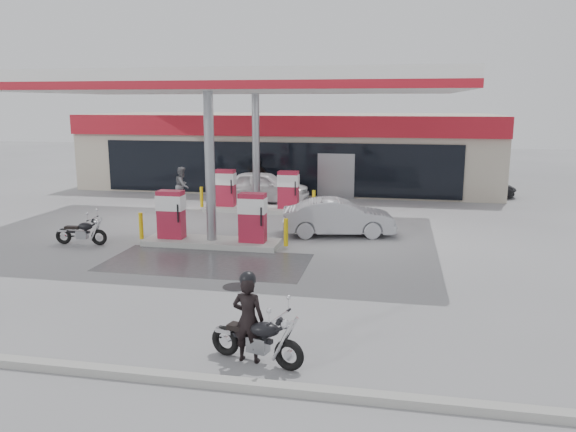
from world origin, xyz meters
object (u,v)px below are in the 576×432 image
biker_main (248,319)px  parked_car_left (183,178)px  main_motorcycle (258,340)px  attendant (182,186)px  hatchback_silver (338,217)px  sedan_white (263,187)px  parked_car_right (476,186)px  pump_island_near (211,224)px  pump_island_far (257,195)px  parked_motorcycle (82,233)px  biker_walking (258,178)px

biker_main → parked_car_left: biker_main is taller
main_motorcycle → attendant: 16.75m
biker_main → hatchback_silver: size_ratio=0.41×
main_motorcycle → hatchback_silver: (0.36, 10.23, 0.21)m
hatchback_silver → parked_car_left: hatchback_silver is taller
sedan_white → parked_car_right: bearing=-70.4°
pump_island_near → parked_car_left: (-5.74, 12.00, -0.19)m
pump_island_near → pump_island_far: same height
parked_car_left → parked_car_right: (15.58, 0.00, 0.01)m
biker_main → attendant: 16.62m
parked_motorcycle → parked_car_left: parked_car_left is taller
sedan_white → attendant: (-3.54, -1.20, 0.12)m
biker_main → parked_car_right: bearing=-103.2°
main_motorcycle → hatchback_silver: hatchback_silver is taller
biker_main → parked_car_left: bearing=-60.8°
parked_motorcycle → attendant: 7.82m
parked_motorcycle → biker_walking: biker_walking is taller
parked_car_left → parked_car_right: bearing=-114.8°
pump_island_far → parked_car_right: (9.84, 6.00, -0.18)m
pump_island_near → main_motorcycle: size_ratio=2.75×
attendant → pump_island_far: bearing=-109.0°
attendant → parked_car_right: size_ratio=0.45×
pump_island_far → sedan_white: bearing=96.1°
biker_main → sedan_white: 16.59m
main_motorcycle → attendant: attendant is taller
main_motorcycle → parked_car_left: (-9.34, 20.03, 0.09)m
pump_island_near → sedan_white: bearing=91.7°
attendant → biker_walking: 4.02m
parked_car_left → sedan_white: bearing=-149.4°
main_motorcycle → pump_island_near: bearing=130.0°
sedan_white → pump_island_far: bearing=-174.9°
biker_main → hatchback_silver: (0.55, 10.18, -0.16)m
sedan_white → parked_car_left: 6.70m
pump_island_near → parked_car_left: bearing=115.6°
biker_main → parked_motorcycle: 10.50m
biker_walking → hatchback_silver: bearing=-75.0°
pump_island_far → hatchback_silver: size_ratio=1.31×
parked_motorcycle → attendant: attendant is taller
parked_car_right → pump_island_far: bearing=126.1°
biker_main → attendant: attendant is taller
biker_main → pump_island_far: bearing=-71.7°
pump_island_near → parked_motorcycle: pump_island_near is taller
pump_island_far → hatchback_silver: 5.48m
sedan_white → attendant: size_ratio=2.51×
pump_island_far → attendant: (-3.78, 1.00, 0.16)m
pump_island_near → biker_main: (3.41, -7.98, 0.10)m
parked_motorcycle → parked_car_right: parked_car_right is taller
pump_island_far → parked_car_left: (-5.74, 6.00, -0.19)m
parked_car_left → biker_main: bearing=179.8°
parked_motorcycle → hatchback_silver: (8.19, 2.99, 0.24)m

